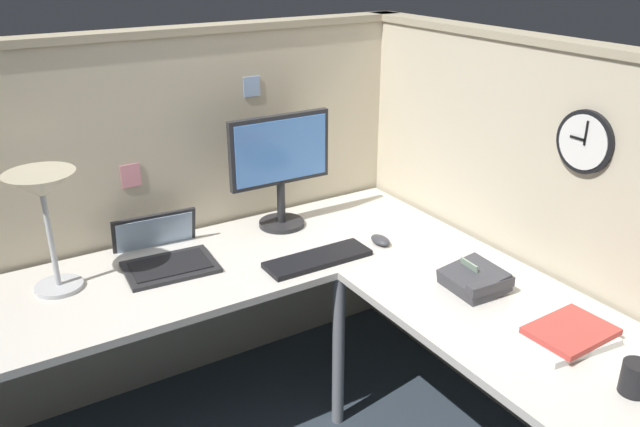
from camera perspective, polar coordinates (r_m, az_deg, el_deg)
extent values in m
cube|color=beige|center=(2.85, -15.12, -0.89)|extent=(2.57, 0.10, 1.55)
cube|color=tan|center=(2.65, -16.94, 14.95)|extent=(2.57, 0.12, 0.03)
cube|color=beige|center=(2.63, 20.12, -3.68)|extent=(0.10, 2.37, 1.55)
cube|color=tan|center=(2.40, 22.73, 13.44)|extent=(0.12, 2.37, 0.03)
cube|color=beige|center=(2.53, -12.44, -5.33)|extent=(2.35, 0.66, 0.03)
cube|color=beige|center=(2.20, 20.07, -11.00)|extent=(0.66, 1.49, 0.03)
cylinder|color=slate|center=(2.68, 1.64, -12.14)|extent=(0.05, 0.05, 0.70)
cylinder|color=#232326|center=(2.85, -3.41, -0.87)|extent=(0.20, 0.20, 0.02)
cylinder|color=#232326|center=(2.81, -3.46, 0.99)|extent=(0.04, 0.04, 0.20)
cube|color=#232326|center=(2.73, -3.58, 5.66)|extent=(0.46, 0.04, 0.30)
cube|color=#4C84D8|center=(2.72, -3.40, 5.57)|extent=(0.42, 0.01, 0.26)
cube|color=#232326|center=(2.54, -13.11, -4.65)|extent=(0.36, 0.26, 0.02)
cube|color=black|center=(2.54, -13.13, -4.45)|extent=(0.30, 0.20, 0.00)
cube|color=#232326|center=(2.73, -14.43, -1.97)|extent=(0.34, 0.09, 0.22)
cube|color=#99B2D1|center=(2.72, -14.39, -2.04)|extent=(0.31, 0.08, 0.18)
cube|color=black|center=(2.53, -0.19, -4.04)|extent=(0.43, 0.14, 0.02)
ellipsoid|color=#38383D|center=(2.68, 5.37, -2.36)|extent=(0.06, 0.10, 0.03)
cylinder|color=#B7BABF|center=(2.53, -22.10, -5.99)|extent=(0.17, 0.17, 0.02)
cylinder|color=#B7BABF|center=(2.45, -22.76, -2.05)|extent=(0.02, 0.02, 0.38)
cone|color=#B2A88C|center=(2.38, -23.49, 2.32)|extent=(0.24, 0.24, 0.09)
cube|color=#38383D|center=(2.40, 13.47, -5.77)|extent=(0.20, 0.21, 0.10)
cube|color=#8CA58C|center=(2.40, 13.09, -4.63)|extent=(0.02, 0.09, 0.04)
cube|color=#38383D|center=(2.33, 14.86, -6.20)|extent=(0.19, 0.05, 0.04)
cube|color=silver|center=(2.21, 20.80, -10.17)|extent=(0.30, 0.24, 0.02)
cube|color=#BF3F38|center=(2.20, 21.33, -9.67)|extent=(0.27, 0.20, 0.02)
cylinder|color=black|center=(2.04, 26.14, -12.96)|extent=(0.08, 0.08, 0.10)
cylinder|color=black|center=(2.37, 22.49, 5.90)|extent=(0.03, 0.22, 0.22)
cylinder|color=white|center=(2.36, 22.24, 5.85)|extent=(0.00, 0.19, 0.19)
cube|color=black|center=(2.36, 21.85, 6.21)|extent=(0.00, 0.06, 0.01)
cube|color=black|center=(2.34, 22.51, 6.59)|extent=(0.00, 0.01, 0.08)
cube|color=#99B7E5|center=(2.81, -6.06, 11.11)|extent=(0.08, 0.00, 0.09)
cube|color=pink|center=(2.71, -16.41, 3.22)|extent=(0.08, 0.00, 0.10)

